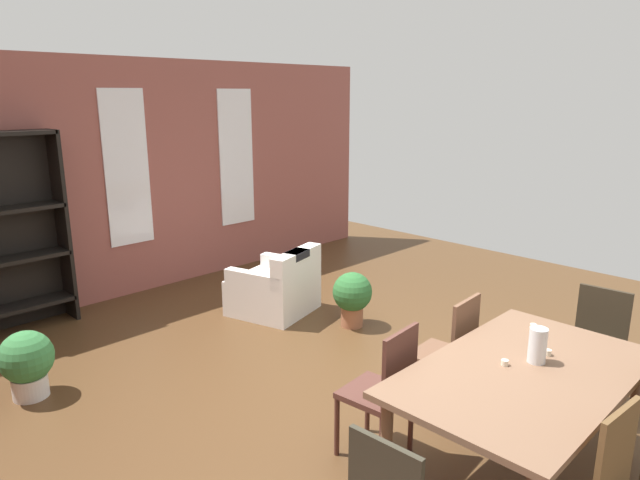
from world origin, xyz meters
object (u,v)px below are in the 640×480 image
(bookshelf_tall, at_px, (4,235))
(potted_plant_by_shelf, at_px, (27,361))
(armchair_white, at_px, (276,288))
(potted_plant_window, at_px, (352,295))
(dining_chair_far_right, at_px, (450,351))
(dining_table, at_px, (524,383))
(dining_chair_far_left, at_px, (384,388))
(vase_on_table, at_px, (538,345))
(dining_chair_head_right, at_px, (595,346))

(bookshelf_tall, bearing_deg, potted_plant_by_shelf, -104.18)
(armchair_white, bearing_deg, potted_plant_window, -70.71)
(dining_chair_far_right, height_order, bookshelf_tall, bookshelf_tall)
(dining_table, distance_m, dining_chair_far_left, 0.87)
(dining_chair_far_right, xyz_separation_m, armchair_white, (0.44, 2.50, -0.23))
(vase_on_table, relative_size, dining_chair_far_left, 0.24)
(dining_table, bearing_deg, dining_chair_far_left, 117.35)
(dining_table, xyz_separation_m, dining_chair_far_left, (-0.39, 0.75, -0.18))
(dining_chair_head_right, bearing_deg, armchair_white, 97.27)
(potted_plant_by_shelf, bearing_deg, bookshelf_tall, 75.82)
(dining_table, height_order, dining_chair_head_right, dining_chair_head_right)
(dining_table, relative_size, armchair_white, 1.80)
(armchair_white, distance_m, potted_plant_window, 0.92)
(potted_plant_by_shelf, bearing_deg, dining_chair_far_left, -61.15)
(armchair_white, bearing_deg, dining_chair_far_left, -116.18)
(dining_chair_far_left, height_order, bookshelf_tall, bookshelf_tall)
(dining_chair_head_right, height_order, potted_plant_by_shelf, dining_chair_head_right)
(potted_plant_by_shelf, bearing_deg, dining_chair_head_right, -47.16)
(vase_on_table, height_order, dining_chair_head_right, vase_on_table)
(vase_on_table, height_order, armchair_white, vase_on_table)
(dining_chair_head_right, bearing_deg, potted_plant_by_shelf, 132.84)
(dining_chair_far_left, relative_size, potted_plant_window, 1.62)
(dining_table, relative_size, dining_chair_head_right, 1.86)
(armchair_white, bearing_deg, vase_on_table, -101.98)
(dining_chair_far_right, height_order, dining_chair_head_right, same)
(dining_table, relative_size, dining_chair_far_left, 1.86)
(dining_chair_head_right, xyz_separation_m, potted_plant_by_shelf, (-3.04, 3.28, -0.20))
(dining_chair_head_right, distance_m, potted_plant_window, 2.40)
(vase_on_table, xyz_separation_m, dining_chair_far_left, (-0.54, 0.75, -0.38))
(dining_table, height_order, potted_plant_by_shelf, dining_table)
(dining_chair_far_right, distance_m, potted_plant_window, 1.81)
(dining_chair_far_left, xyz_separation_m, potted_plant_by_shelf, (-1.39, 2.53, -0.20))
(dining_chair_far_right, relative_size, dining_chair_far_left, 1.00)
(dining_table, xyz_separation_m, potted_plant_window, (1.14, 2.39, -0.35))
(vase_on_table, bearing_deg, potted_plant_by_shelf, 120.48)
(dining_table, xyz_separation_m, vase_on_table, (0.15, 0.00, 0.20))
(dining_table, height_order, armchair_white, dining_table)
(dining_chair_far_right, distance_m, armchair_white, 2.55)
(potted_plant_window, bearing_deg, armchair_white, 109.29)
(dining_table, xyz_separation_m, armchair_white, (0.84, 3.26, -0.42))
(dining_chair_far_left, bearing_deg, potted_plant_by_shelf, 118.85)
(dining_chair_far_left, distance_m, bookshelf_tall, 4.19)
(dining_table, height_order, dining_chair_far_left, dining_chair_far_left)
(dining_chair_far_right, bearing_deg, potted_plant_window, 65.63)
(dining_chair_far_right, relative_size, bookshelf_tall, 0.47)
(dining_chair_head_right, relative_size, potted_plant_window, 1.62)
(vase_on_table, height_order, dining_chair_far_right, vase_on_table)
(armchair_white, xyz_separation_m, potted_plant_window, (0.30, -0.87, 0.06))
(dining_chair_head_right, bearing_deg, potted_plant_window, 92.67)
(dining_table, bearing_deg, bookshelf_tall, 106.29)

